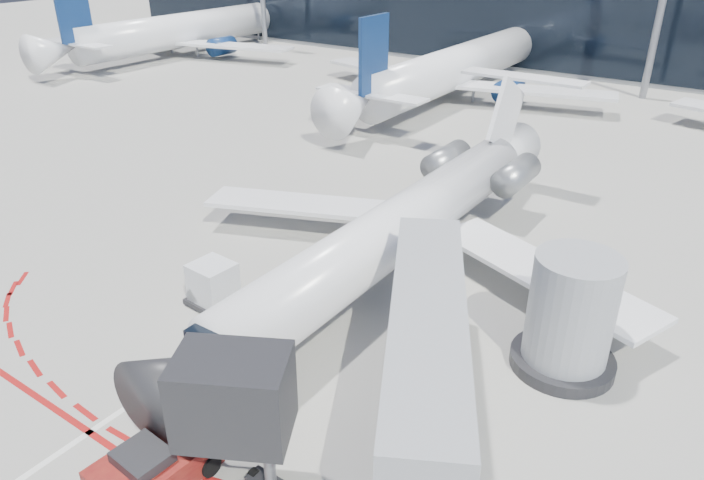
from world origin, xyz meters
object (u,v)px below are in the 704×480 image
Objects in this scene: uld_container at (213,285)px; regional_jet at (410,219)px; pushback_tug at (154,466)px; ramp_worker at (184,387)px.

regional_jet is at bearing 61.03° from uld_container.
pushback_tug is 3.42m from ramp_worker.
uld_container is (-5.89, 8.25, 0.39)m from pushback_tug.
regional_jet reaches higher than pushback_tug.
ramp_worker is 6.73m from uld_container.
pushback_tug is at bearing -88.00° from regional_jet.
ramp_worker is (-1.28, -13.64, -1.71)m from regional_jet.
uld_container is at bearing 129.37° from pushback_tug.
ramp_worker is at bearing -49.28° from uld_container.
regional_jet is 13.00× the size of uld_container.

